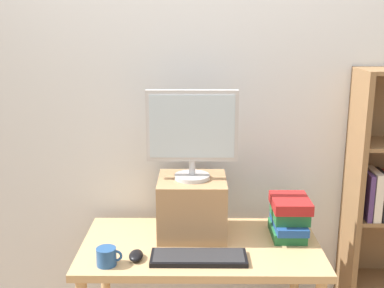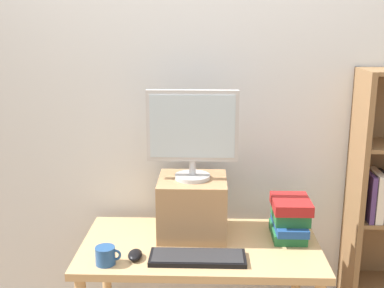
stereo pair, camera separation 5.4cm
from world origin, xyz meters
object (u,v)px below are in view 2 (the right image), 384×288
(keyboard, at_px, (198,258))
(coffee_mug, at_px, (106,256))
(computer_monitor, at_px, (192,131))
(book_stack, at_px, (290,218))
(computer_mouse, at_px, (135,255))
(desk, at_px, (200,262))
(riser_box, at_px, (192,206))

(keyboard, distance_m, coffee_mug, 0.41)
(computer_monitor, height_order, book_stack, computer_monitor)
(computer_monitor, height_order, computer_mouse, computer_monitor)
(desk, relative_size, keyboard, 2.65)
(computer_monitor, xyz_separation_m, book_stack, (0.48, -0.03, -0.43))
(desk, height_order, computer_mouse, computer_mouse)
(desk, bearing_deg, riser_box, 109.26)
(computer_mouse, xyz_separation_m, book_stack, (0.74, 0.25, 0.09))
(computer_monitor, relative_size, keyboard, 1.02)
(riser_box, distance_m, computer_monitor, 0.39)
(keyboard, height_order, computer_mouse, computer_mouse)
(riser_box, height_order, coffee_mug, riser_box)
(book_stack, bearing_deg, keyboard, -150.63)
(desk, xyz_separation_m, riser_box, (-0.04, 0.12, 0.25))
(computer_mouse, distance_m, book_stack, 0.78)
(desk, distance_m, keyboard, 0.20)
(riser_box, distance_m, computer_mouse, 0.40)
(desk, distance_m, computer_mouse, 0.36)
(riser_box, xyz_separation_m, coffee_mug, (-0.38, -0.34, -0.11))
(keyboard, bearing_deg, computer_monitor, 96.40)
(desk, bearing_deg, book_stack, 11.25)
(desk, bearing_deg, computer_monitor, 109.48)
(riser_box, distance_m, book_stack, 0.49)
(desk, bearing_deg, computer_mouse, -151.43)
(book_stack, bearing_deg, computer_mouse, -161.36)
(computer_monitor, bearing_deg, computer_mouse, -132.15)
(computer_monitor, xyz_separation_m, computer_mouse, (-0.25, -0.28, -0.52))
(computer_monitor, height_order, coffee_mug, computer_monitor)
(riser_box, relative_size, book_stack, 1.28)
(coffee_mug, bearing_deg, riser_box, 41.81)
(desk, xyz_separation_m, keyboard, (-0.01, -0.17, 0.11))
(riser_box, relative_size, computer_monitor, 0.76)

